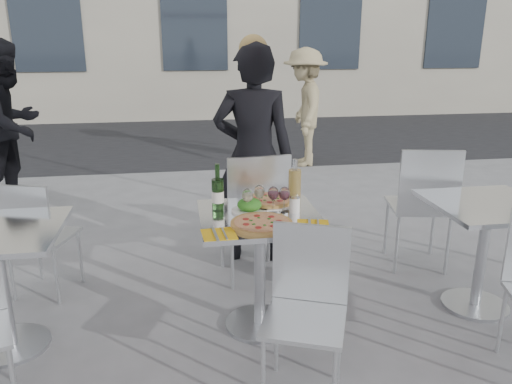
{
  "coord_description": "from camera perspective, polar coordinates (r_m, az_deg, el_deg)",
  "views": [
    {
      "loc": [
        -0.47,
        -2.77,
        1.76
      ],
      "look_at": [
        0.0,
        0.15,
        0.85
      ],
      "focal_mm": 35.0,
      "sensor_mm": 36.0,
      "label": 1
    }
  ],
  "objects": [
    {
      "name": "ground",
      "position": [
        3.32,
        0.42,
        -14.95
      ],
      "size": [
        80.0,
        80.0,
        0.0
      ],
      "primitive_type": "plane",
      "color": "slate"
    },
    {
      "name": "side_table_right",
      "position": [
        3.61,
        24.69,
        -4.3
      ],
      "size": [
        0.72,
        0.72,
        0.75
      ],
      "color": "#B7BABF",
      "rests_on": "ground"
    },
    {
      "name": "wineglass_white_b",
      "position": [
        3.06,
        0.38,
        -0.06
      ],
      "size": [
        0.07,
        0.07,
        0.16
      ],
      "color": "white",
      "rests_on": "main_table"
    },
    {
      "name": "pedestrian_a",
      "position": [
        5.91,
        -26.17,
        6.86
      ],
      "size": [
        0.92,
        1.03,
        1.77
      ],
      "primitive_type": "imported",
      "rotation": [
        0.0,
        0.0,
        1.23
      ],
      "color": "black",
      "rests_on": "ground"
    },
    {
      "name": "wine_bottle",
      "position": [
        3.04,
        -4.39,
        -0.1
      ],
      "size": [
        0.07,
        0.07,
        0.29
      ],
      "color": "#234A1B",
      "rests_on": "main_table"
    },
    {
      "name": "chair_far",
      "position": [
        3.63,
        -0.11,
        -1.75
      ],
      "size": [
        0.5,
        0.51,
        1.0
      ],
      "rotation": [
        0.0,
        0.0,
        3.24
      ],
      "color": "silver",
      "rests_on": "ground"
    },
    {
      "name": "wineglass_white_a",
      "position": [
        2.98,
        -0.97,
        -0.5
      ],
      "size": [
        0.07,
        0.07,
        0.16
      ],
      "color": "white",
      "rests_on": "main_table"
    },
    {
      "name": "wineglass_red_a",
      "position": [
        3.03,
        1.98,
        -0.24
      ],
      "size": [
        0.07,
        0.07,
        0.16
      ],
      "color": "white",
      "rests_on": "main_table"
    },
    {
      "name": "main_table",
      "position": [
        3.07,
        0.44,
        -6.38
      ],
      "size": [
        0.72,
        0.72,
        0.75
      ],
      "color": "#B7BABF",
      "rests_on": "ground"
    },
    {
      "name": "woman_diner",
      "position": [
        3.97,
        -0.3,
        4.17
      ],
      "size": [
        0.71,
        0.54,
        1.75
      ],
      "primitive_type": "imported",
      "rotation": [
        0.0,
        0.0,
        2.94
      ],
      "color": "black",
      "rests_on": "ground"
    },
    {
      "name": "salad_plate",
      "position": [
        3.04,
        -0.75,
        -1.6
      ],
      "size": [
        0.22,
        0.22,
        0.09
      ],
      "color": "white",
      "rests_on": "main_table"
    },
    {
      "name": "pizza_near",
      "position": [
        2.83,
        0.64,
        -3.6
      ],
      "size": [
        0.36,
        0.36,
        0.02
      ],
      "color": "#BB8B49",
      "rests_on": "main_table"
    },
    {
      "name": "napkin_right",
      "position": [
        2.85,
        6.54,
        -3.75
      ],
      "size": [
        0.22,
        0.22,
        0.01
      ],
      "rotation": [
        0.0,
        0.0,
        -0.24
      ],
      "color": "gold",
      "rests_on": "main_table"
    },
    {
      "name": "wineglass_red_b",
      "position": [
        3.02,
        3.27,
        -0.28
      ],
      "size": [
        0.07,
        0.07,
        0.16
      ],
      "color": "white",
      "rests_on": "main_table"
    },
    {
      "name": "street_asphalt",
      "position": [
        9.45,
        -6.11,
        6.29
      ],
      "size": [
        24.0,
        5.0,
        0.0
      ],
      "primitive_type": "cube",
      "color": "black",
      "rests_on": "ground"
    },
    {
      "name": "carafe",
      "position": [
        3.19,
        4.44,
        0.77
      ],
      "size": [
        0.08,
        0.08,
        0.29
      ],
      "color": "tan",
      "rests_on": "main_table"
    },
    {
      "name": "side_chair_rfar",
      "position": [
        4.03,
        18.59,
        -0.74
      ],
      "size": [
        0.53,
        0.54,
        0.99
      ],
      "rotation": [
        0.0,
        0.0,
        2.94
      ],
      "color": "silver",
      "rests_on": "ground"
    },
    {
      "name": "side_chair_lfar",
      "position": [
        3.74,
        -23.99,
        -4.04
      ],
      "size": [
        0.49,
        0.5,
        0.86
      ],
      "rotation": [
        0.0,
        0.0,
        2.83
      ],
      "color": "silver",
      "rests_on": "ground"
    },
    {
      "name": "sugar_shaker",
      "position": [
        3.04,
        4.43,
        -1.35
      ],
      "size": [
        0.06,
        0.06,
        0.11
      ],
      "color": "white",
      "rests_on": "main_table"
    },
    {
      "name": "pedestrian_b",
      "position": [
        7.19,
        5.55,
        9.57
      ],
      "size": [
        0.77,
        1.15,
        1.65
      ],
      "primitive_type": "imported",
      "rotation": [
        0.0,
        0.0,
        4.56
      ],
      "color": "tan",
      "rests_on": "ground"
    },
    {
      "name": "pizza_far",
      "position": [
        3.2,
        1.56,
        -1.02
      ],
      "size": [
        0.35,
        0.35,
        0.03
      ],
      "color": "white",
      "rests_on": "main_table"
    },
    {
      "name": "napkin_left",
      "position": [
        2.71,
        -4.28,
        -4.79
      ],
      "size": [
        0.19,
        0.2,
        0.01
      ],
      "rotation": [
        0.0,
        0.0,
        0.07
      ],
      "color": "gold",
      "rests_on": "main_table"
    },
    {
      "name": "chair_near",
      "position": [
        2.58,
        5.87,
        -11.93
      ],
      "size": [
        0.52,
        0.52,
        0.87
      ],
      "rotation": [
        0.0,
        0.0,
        -0.39
      ],
      "color": "silver",
      "rests_on": "ground"
    }
  ]
}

